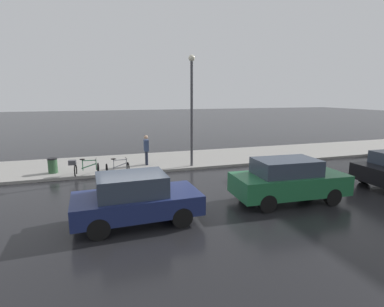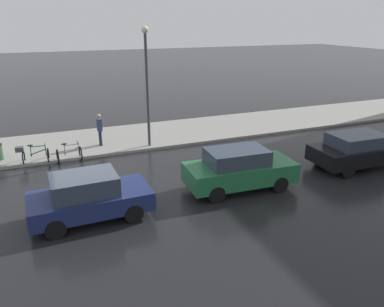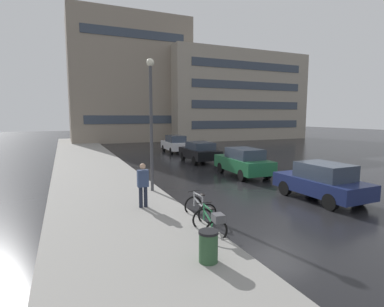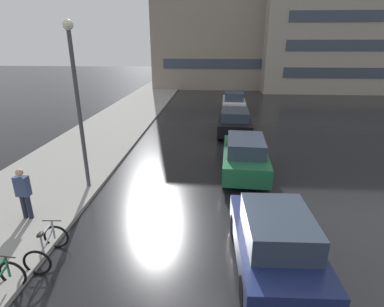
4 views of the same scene
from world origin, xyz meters
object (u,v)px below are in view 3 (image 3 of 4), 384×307
at_px(pedestrian, 143,184).
at_px(car_green, 243,162).
at_px(car_white, 175,144).
at_px(car_navy, 322,181).
at_px(trash_bin, 208,249).
at_px(bicycle_nearest, 211,222).
at_px(bicycle_second, 200,208).
at_px(car_black, 200,151).
at_px(streetlamp, 151,114).

bearing_deg(pedestrian, car_green, 30.60).
relative_size(car_white, pedestrian, 2.42).
distance_m(car_navy, trash_bin, 7.64).
relative_size(car_navy, car_white, 0.91).
relative_size(pedestrian, trash_bin, 2.02).
distance_m(bicycle_nearest, pedestrian, 3.53).
distance_m(car_white, trash_bin, 22.62).
height_order(bicycle_nearest, bicycle_second, bicycle_second).
xyz_separation_m(car_black, pedestrian, (-7.03, -10.28, 0.22)).
bearing_deg(car_black, bicycle_nearest, -113.35).
height_order(bicycle_second, car_black, car_black).
distance_m(bicycle_second, car_white, 19.33).
bearing_deg(bicycle_second, trash_bin, -111.33).
relative_size(car_green, car_white, 1.00).
bearing_deg(trash_bin, car_navy, 25.00).
height_order(car_black, pedestrian, pedestrian).
bearing_deg(car_green, car_navy, -88.18).
distance_m(streetlamp, trash_bin, 7.79).
bearing_deg(car_white, car_green, -91.33).
distance_m(bicycle_second, car_black, 13.17).
relative_size(car_green, trash_bin, 4.89).
xyz_separation_m(car_green, pedestrian, (-7.09, -4.19, 0.18)).
distance_m(car_navy, car_green, 5.73).
bearing_deg(car_navy, streetlamp, 148.42).
bearing_deg(car_black, car_navy, -88.84).
distance_m(car_green, pedestrian, 8.24).
distance_m(bicycle_nearest, streetlamp, 6.43).
height_order(bicycle_second, car_navy, car_navy).
bearing_deg(car_navy, bicycle_nearest, -163.92).
xyz_separation_m(car_white, trash_bin, (-7.03, -21.49, -0.39)).
height_order(car_black, car_white, car_white).
bearing_deg(pedestrian, car_white, 66.21).
height_order(car_white, streetlamp, streetlamp).
xyz_separation_m(bicycle_nearest, car_white, (6.21, 20.02, 0.36)).
height_order(car_navy, car_white, car_white).
bearing_deg(car_black, streetlamp, -127.17).
bearing_deg(bicycle_nearest, pedestrian, 109.62).
xyz_separation_m(car_black, streetlamp, (-6.03, -7.95, 2.82)).
bearing_deg(car_navy, pedestrian, 168.10).
distance_m(car_green, streetlamp, 6.95).
distance_m(bicycle_second, streetlamp, 5.18).
height_order(car_white, trash_bin, car_white).
xyz_separation_m(car_black, car_white, (0.35, 6.46, 0.04)).
bearing_deg(trash_bin, car_black, 66.05).
distance_m(bicycle_nearest, car_black, 14.78).
bearing_deg(streetlamp, bicycle_second, -82.19).
height_order(car_navy, car_black, car_navy).
distance_m(car_black, car_white, 6.47).
relative_size(car_navy, trash_bin, 4.46).
relative_size(bicycle_nearest, car_green, 0.32).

